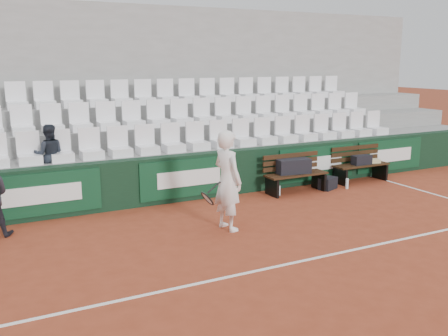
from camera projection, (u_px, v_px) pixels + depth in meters
ground at (300, 262)px, 7.56m from camera, size 80.00×80.00×0.00m
court_baseline at (300, 261)px, 7.56m from camera, size 18.00×0.06×0.01m
back_barrier at (197, 176)px, 10.97m from camera, size 18.00×0.34×1.00m
grandstand_tier_front at (184, 171)px, 11.49m from camera, size 18.00×0.95×1.00m
grandstand_tier_mid at (169, 154)px, 12.27m from camera, size 18.00×0.95×1.45m
grandstand_tier_back at (156, 140)px, 13.05m from camera, size 18.00×0.95×1.90m
grandstand_rear_wall at (146, 90)px, 13.33m from camera, size 18.00×0.30×4.40m
seat_row_front at (186, 137)px, 11.16m from camera, size 11.90×0.44×0.63m
seat_row_mid at (170, 113)px, 11.90m from camera, size 11.90×0.44×0.63m
seat_row_back at (156, 92)px, 12.63m from camera, size 11.90×0.44×0.63m
bench_left at (296, 183)px, 11.48m from camera, size 1.50×0.56×0.45m
bench_right at (361, 173)px, 12.51m from camera, size 1.50×0.56×0.45m
sports_bag_left at (293, 166)px, 11.41m from camera, size 0.81×0.44×0.33m
sports_bag_right at (362, 160)px, 12.40m from camera, size 0.50×0.25×0.23m
towel at (373, 161)px, 12.62m from camera, size 0.37×0.31×0.09m
sports_bag_ground at (328, 183)px, 11.80m from camera, size 0.53×0.43×0.28m
water_bottle_near at (279, 191)px, 11.25m from camera, size 0.06×0.06×0.23m
water_bottle_far at (347, 184)px, 11.83m from camera, size 0.07×0.07×0.25m
tennis_player at (227, 181)px, 8.85m from camera, size 0.77×0.73×1.80m
spectator_c at (48, 132)px, 9.85m from camera, size 0.67×0.56×1.21m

